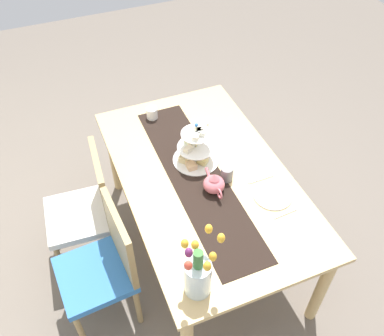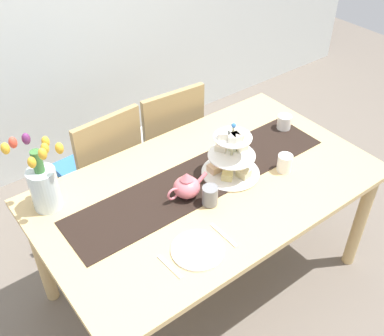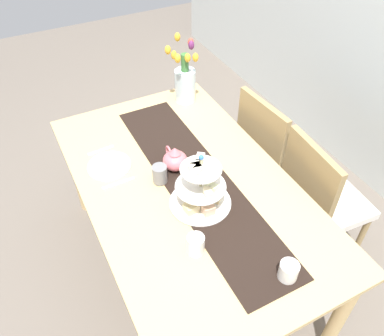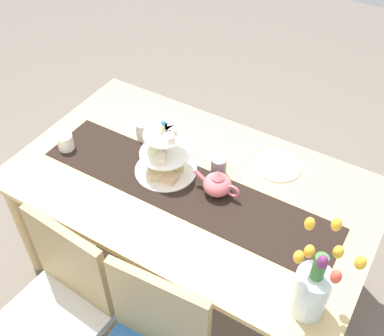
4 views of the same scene
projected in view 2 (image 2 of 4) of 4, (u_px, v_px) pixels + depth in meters
ground_plane at (206, 277)px, 2.76m from camera, size 8.00×8.00×0.00m
dining_table at (208, 198)px, 2.35m from camera, size 1.71×1.01×0.74m
chair_left at (102, 166)px, 2.78m from camera, size 0.45×0.45×0.91m
chair_right at (165, 140)px, 3.00m from camera, size 0.45×0.45×0.91m
table_runner at (202, 178)px, 2.32m from camera, size 1.45×0.32×0.00m
tiered_cake_stand at (231, 158)px, 2.31m from camera, size 0.30×0.30×0.30m
teapot at (187, 186)px, 2.19m from camera, size 0.24×0.13×0.14m
tulip_vase at (43, 183)px, 2.08m from camera, size 0.23×0.22×0.41m
cream_jug at (284, 122)px, 2.65m from camera, size 0.08×0.08×0.08m
dinner_plate_left at (198, 250)px, 1.95m from camera, size 0.23×0.23×0.01m
fork_left at (170, 267)px, 1.88m from camera, size 0.03×0.15×0.01m
knife_left at (224, 235)px, 2.02m from camera, size 0.02×0.17×0.01m
mug_grey at (210, 195)px, 2.15m from camera, size 0.08×0.08×0.09m
mug_white_text at (285, 163)px, 2.35m from camera, size 0.08×0.08×0.09m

